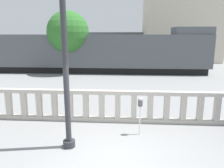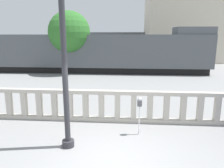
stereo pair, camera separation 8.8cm
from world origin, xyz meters
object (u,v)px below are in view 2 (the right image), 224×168
at_px(tree_left, 69,32).
at_px(train_far, 145,44).
at_px(lamppost, 63,42).
at_px(parking_meter, 140,105).
at_px(train_near, 80,52).

bearing_deg(tree_left, train_far, 65.74).
height_order(lamppost, train_far, lamppost).
distance_m(parking_meter, train_far, 27.74).
bearing_deg(train_far, parking_meter, -93.99).
bearing_deg(lamppost, train_far, 81.93).
relative_size(train_near, train_far, 1.16).
xyz_separation_m(train_near, train_far, (6.68, 15.42, 0.17)).
height_order(train_near, train_far, train_far).
xyz_separation_m(lamppost, parking_meter, (2.13, 0.99, -2.06)).
height_order(train_far, tree_left, tree_left).
height_order(lamppost, tree_left, lamppost).
xyz_separation_m(lamppost, train_far, (4.06, 28.64, -1.18)).
bearing_deg(train_far, train_near, -113.44).
distance_m(parking_meter, train_near, 13.15).
bearing_deg(parking_meter, lamppost, -155.15).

